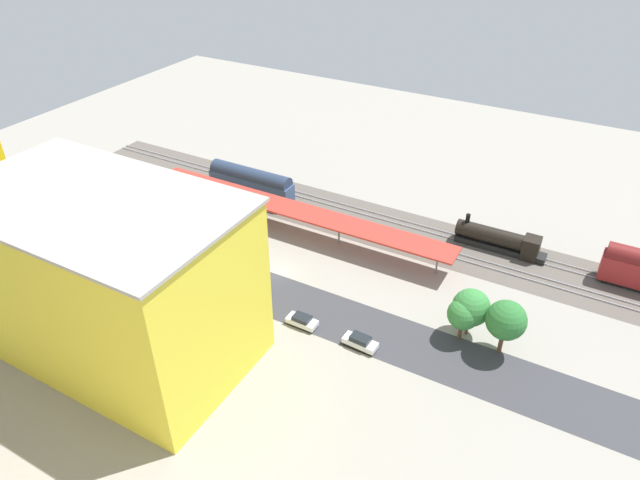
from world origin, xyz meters
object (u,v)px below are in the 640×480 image
at_px(platform_canopy_near, 295,210).
at_px(parked_car_2, 251,298).
at_px(street_tree_2, 471,307).
at_px(construction_building, 109,280).
at_px(street_tree_1, 463,314).
at_px(parked_car_0, 360,342).
at_px(locomotive, 501,241).
at_px(parked_car_3, 204,284).
at_px(street_tree_0, 506,320).
at_px(traffic_light, 107,234).
at_px(parked_car_1, 302,321).
at_px(freight_coach_far, 251,183).
at_px(box_truck_0, 150,258).

relative_size(platform_canopy_near, parked_car_2, 11.96).
distance_m(parked_car_2, street_tree_2, 30.33).
height_order(construction_building, street_tree_1, construction_building).
height_order(platform_canopy_near, street_tree_1, street_tree_1).
distance_m(parked_car_0, street_tree_1, 13.80).
xyz_separation_m(locomotive, parked_car_3, (35.76, 31.41, -1.08)).
bearing_deg(locomotive, street_tree_1, 91.35).
distance_m(parked_car_0, street_tree_0, 18.46).
bearing_deg(parked_car_0, traffic_light, 1.27).
height_order(locomotive, street_tree_1, street_tree_1).
bearing_deg(platform_canopy_near, construction_building, 81.88).
bearing_deg(traffic_light, locomotive, -149.08).
xyz_separation_m(construction_building, street_tree_0, (-42.93, -22.53, -5.44)).
relative_size(street_tree_2, traffic_light, 1.06).
distance_m(construction_building, street_tree_1, 44.40).
relative_size(parked_car_1, construction_building, 0.13).
xyz_separation_m(platform_canopy_near, traffic_light, (21.51, 21.01, 0.33)).
bearing_deg(platform_canopy_near, parked_car_0, 137.59).
relative_size(parked_car_3, street_tree_0, 0.57).
relative_size(parked_car_0, street_tree_0, 0.59).
bearing_deg(locomotive, platform_canopy_near, 19.10).
bearing_deg(freight_coach_far, parked_car_1, 135.30).
bearing_deg(construction_building, street_tree_0, -152.04).
bearing_deg(parked_car_1, parked_car_2, -4.08).
distance_m(locomotive, street_tree_1, 23.34).
relative_size(construction_building, street_tree_0, 4.28).
distance_m(platform_canopy_near, traffic_light, 30.07).
distance_m(box_truck_0, street_tree_1, 47.73).
bearing_deg(construction_building, parked_car_1, -141.22).
height_order(box_truck_0, traffic_light, traffic_light).
height_order(box_truck_0, street_tree_0, street_tree_0).
xyz_separation_m(platform_canopy_near, parked_car_0, (-21.94, 20.04, -3.33)).
distance_m(freight_coach_far, parked_car_1, 37.14).
distance_m(street_tree_0, traffic_light, 60.16).
relative_size(locomotive, street_tree_1, 2.36).
relative_size(freight_coach_far, traffic_light, 2.56).
bearing_deg(freight_coach_far, street_tree_2, 160.03).
bearing_deg(street_tree_0, parked_car_3, 11.10).
bearing_deg(parked_car_0, street_tree_0, -153.67).
relative_size(locomotive, parked_car_2, 3.11).
height_order(freight_coach_far, construction_building, construction_building).
bearing_deg(parked_car_1, construction_building, 38.52).
relative_size(platform_canopy_near, street_tree_0, 7.15).
relative_size(box_truck_0, street_tree_1, 1.36).
relative_size(locomotive, traffic_light, 2.18).
bearing_deg(construction_building, box_truck_0, -57.33).
relative_size(street_tree_0, street_tree_1, 1.27).
xyz_separation_m(parked_car_3, construction_building, (1.35, 14.38, 9.98)).
distance_m(parked_car_3, traffic_light, 18.31).
bearing_deg(traffic_light, parked_car_2, -176.76).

